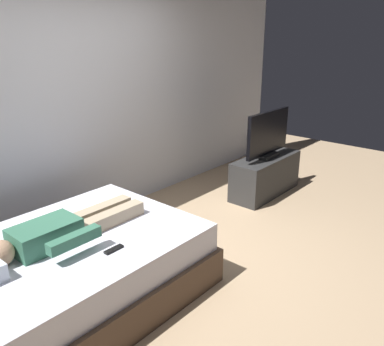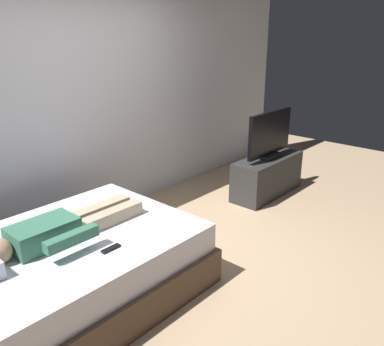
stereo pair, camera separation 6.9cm
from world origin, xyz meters
TOP-DOWN VIEW (x-y plane):
  - ground_plane at (0.00, 0.00)m, footprint 10.00×10.00m
  - back_wall at (0.40, 1.69)m, footprint 6.40×0.10m
  - bed at (-1.01, 0.50)m, footprint 2.08×1.45m
  - person at (-0.98, 0.53)m, footprint 1.26×0.46m
  - remote at (-0.83, 0.12)m, footprint 0.15×0.04m
  - tv_stand at (1.96, 0.52)m, footprint 1.10×0.40m
  - tv at (1.96, 0.52)m, footprint 0.88×0.20m

SIDE VIEW (x-z plane):
  - ground_plane at x=0.00m, z-range 0.00..0.00m
  - tv_stand at x=1.96m, z-range 0.00..0.50m
  - bed at x=-1.01m, z-range -0.01..0.53m
  - remote at x=-0.83m, z-range 0.54..0.56m
  - person at x=-0.98m, z-range 0.53..0.71m
  - tv at x=1.96m, z-range 0.49..1.08m
  - back_wall at x=0.40m, z-range 0.00..2.80m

